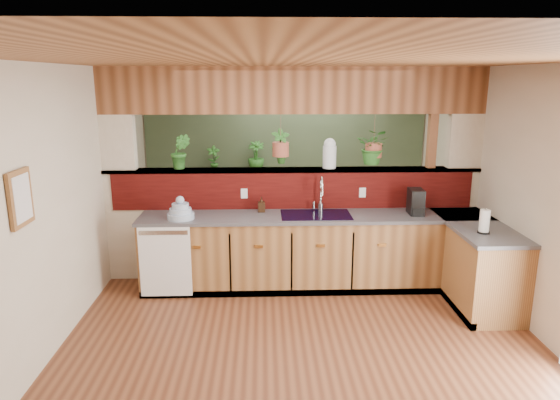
{
  "coord_description": "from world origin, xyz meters",
  "views": [
    {
      "loc": [
        -0.36,
        -4.67,
        2.47
      ],
      "look_at": [
        -0.18,
        0.7,
        1.15
      ],
      "focal_mm": 32.0,
      "sensor_mm": 36.0,
      "label": 1
    }
  ],
  "objects_px": {
    "paper_towel": "(484,222)",
    "shelving_console": "(241,202)",
    "glass_jar": "(330,153)",
    "soap_dispenser": "(261,204)",
    "coffee_maker": "(416,203)",
    "faucet": "(321,193)",
    "dish_stack": "(181,212)"
  },
  "relations": [
    {
      "from": "paper_towel",
      "to": "shelving_console",
      "type": "relative_size",
      "value": 0.17
    },
    {
      "from": "paper_towel",
      "to": "glass_jar",
      "type": "height_order",
      "value": "glass_jar"
    },
    {
      "from": "soap_dispenser",
      "to": "coffee_maker",
      "type": "xyz_separation_m",
      "value": [
        1.82,
        -0.16,
        0.05
      ]
    },
    {
      "from": "faucet",
      "to": "coffee_maker",
      "type": "xyz_separation_m",
      "value": [
        1.11,
        -0.17,
        -0.09
      ]
    },
    {
      "from": "soap_dispenser",
      "to": "paper_towel",
      "type": "height_order",
      "value": "paper_towel"
    },
    {
      "from": "coffee_maker",
      "to": "shelving_console",
      "type": "height_order",
      "value": "coffee_maker"
    },
    {
      "from": "dish_stack",
      "to": "soap_dispenser",
      "type": "xyz_separation_m",
      "value": [
        0.92,
        0.28,
        0.01
      ]
    },
    {
      "from": "dish_stack",
      "to": "glass_jar",
      "type": "xyz_separation_m",
      "value": [
        1.76,
        0.5,
        0.59
      ]
    },
    {
      "from": "dish_stack",
      "to": "soap_dispenser",
      "type": "relative_size",
      "value": 1.68
    },
    {
      "from": "faucet",
      "to": "coffee_maker",
      "type": "height_order",
      "value": "faucet"
    },
    {
      "from": "coffee_maker",
      "to": "faucet",
      "type": "bearing_deg",
      "value": 174.35
    },
    {
      "from": "soap_dispenser",
      "to": "glass_jar",
      "type": "xyz_separation_m",
      "value": [
        0.84,
        0.22,
        0.58
      ]
    },
    {
      "from": "soap_dispenser",
      "to": "paper_towel",
      "type": "distance_m",
      "value": 2.49
    },
    {
      "from": "coffee_maker",
      "to": "shelving_console",
      "type": "relative_size",
      "value": 0.19
    },
    {
      "from": "soap_dispenser",
      "to": "glass_jar",
      "type": "height_order",
      "value": "glass_jar"
    },
    {
      "from": "dish_stack",
      "to": "coffee_maker",
      "type": "distance_m",
      "value": 2.75
    },
    {
      "from": "paper_towel",
      "to": "glass_jar",
      "type": "relative_size",
      "value": 0.72
    },
    {
      "from": "dish_stack",
      "to": "shelving_console",
      "type": "height_order",
      "value": "dish_stack"
    },
    {
      "from": "coffee_maker",
      "to": "shelving_console",
      "type": "bearing_deg",
      "value": 136.44
    },
    {
      "from": "faucet",
      "to": "soap_dispenser",
      "type": "height_order",
      "value": "faucet"
    },
    {
      "from": "dish_stack",
      "to": "paper_towel",
      "type": "xyz_separation_m",
      "value": [
        3.23,
        -0.65,
        0.04
      ]
    },
    {
      "from": "glass_jar",
      "to": "paper_towel",
      "type": "bearing_deg",
      "value": -37.81
    },
    {
      "from": "glass_jar",
      "to": "shelving_console",
      "type": "bearing_deg",
      "value": 121.85
    },
    {
      "from": "soap_dispenser",
      "to": "coffee_maker",
      "type": "relative_size",
      "value": 0.61
    },
    {
      "from": "shelving_console",
      "to": "paper_towel",
      "type": "bearing_deg",
      "value": -65.46
    },
    {
      "from": "paper_towel",
      "to": "coffee_maker",
      "type": "bearing_deg",
      "value": 122.7
    },
    {
      "from": "soap_dispenser",
      "to": "paper_towel",
      "type": "relative_size",
      "value": 0.69
    },
    {
      "from": "dish_stack",
      "to": "shelving_console",
      "type": "distance_m",
      "value": 2.51
    },
    {
      "from": "dish_stack",
      "to": "shelving_console",
      "type": "xyz_separation_m",
      "value": [
        0.58,
        2.4,
        -0.48
      ]
    },
    {
      "from": "coffee_maker",
      "to": "glass_jar",
      "type": "bearing_deg",
      "value": 161.68
    },
    {
      "from": "dish_stack",
      "to": "paper_towel",
      "type": "relative_size",
      "value": 1.16
    },
    {
      "from": "paper_towel",
      "to": "glass_jar",
      "type": "distance_m",
      "value": 1.94
    }
  ]
}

